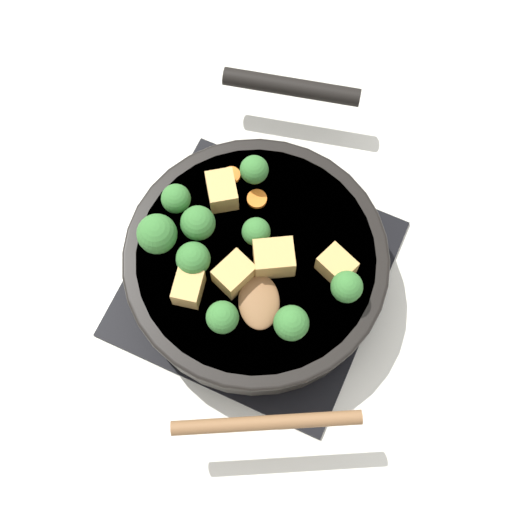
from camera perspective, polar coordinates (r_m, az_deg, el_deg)
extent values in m
plane|color=silver|center=(0.93, 0.00, -1.79)|extent=(2.40, 2.40, 0.00)
cube|color=black|center=(0.92, 0.00, -1.71)|extent=(0.31, 0.31, 0.01)
torus|color=black|center=(0.91, 0.00, -1.39)|extent=(0.24, 0.24, 0.01)
cube|color=black|center=(0.91, 0.00, -1.39)|extent=(0.01, 0.23, 0.01)
cube|color=black|center=(0.91, 0.00, -1.39)|extent=(0.23, 0.01, 0.01)
cylinder|color=black|center=(0.88, 0.00, -0.65)|extent=(0.31, 0.31, 0.06)
cylinder|color=#5B3316|center=(0.87, 0.00, -0.56)|extent=(0.29, 0.29, 0.05)
torus|color=black|center=(0.85, 0.00, -0.09)|extent=(0.32, 0.32, 0.01)
cylinder|color=black|center=(0.97, 2.85, 13.37)|extent=(0.18, 0.07, 0.02)
ellipsoid|color=brown|center=(0.82, 0.24, -3.66)|extent=(0.07, 0.08, 0.01)
cylinder|color=brown|center=(0.79, 0.86, -13.20)|extent=(0.19, 0.11, 0.02)
cube|color=tan|center=(0.83, 1.39, -0.26)|extent=(0.06, 0.06, 0.04)
cube|color=tan|center=(0.82, -5.43, -2.55)|extent=(0.04, 0.04, 0.03)
cube|color=tan|center=(0.86, -2.74, 5.24)|extent=(0.05, 0.05, 0.03)
cube|color=tan|center=(0.83, 6.46, -0.78)|extent=(0.05, 0.04, 0.03)
cube|color=tan|center=(0.82, -1.76, -1.46)|extent=(0.05, 0.05, 0.03)
cylinder|color=#709956|center=(0.86, -4.50, 2.20)|extent=(0.01, 0.01, 0.01)
sphere|color=#387533|center=(0.84, -4.61, 2.77)|extent=(0.04, 0.04, 0.04)
cylinder|color=#709956|center=(0.84, -4.93, -0.72)|extent=(0.01, 0.01, 0.01)
sphere|color=#387533|center=(0.82, -5.05, -0.23)|extent=(0.04, 0.04, 0.04)
cylinder|color=#709956|center=(0.85, 0.01, 1.49)|extent=(0.01, 0.01, 0.01)
sphere|color=#387533|center=(0.83, 0.01, 1.97)|extent=(0.03, 0.03, 0.03)
cylinder|color=#709956|center=(0.88, -0.14, 6.35)|extent=(0.01, 0.01, 0.01)
sphere|color=#387533|center=(0.87, -0.14, 6.92)|extent=(0.04, 0.04, 0.04)
cylinder|color=#709956|center=(0.82, -2.83, -5.20)|extent=(0.01, 0.01, 0.01)
sphere|color=#387533|center=(0.80, -2.90, -4.83)|extent=(0.04, 0.04, 0.04)
cylinder|color=#709956|center=(0.83, 7.09, -2.93)|extent=(0.01, 0.01, 0.01)
sphere|color=#387533|center=(0.81, 7.26, -2.51)|extent=(0.04, 0.04, 0.04)
cylinder|color=#709956|center=(0.86, -7.72, 1.16)|extent=(0.01, 0.01, 0.01)
sphere|color=#387533|center=(0.83, -7.92, 1.76)|extent=(0.05, 0.05, 0.05)
cylinder|color=#709956|center=(0.87, -6.29, 4.05)|extent=(0.01, 0.01, 0.01)
sphere|color=#387533|center=(0.85, -6.42, 4.59)|extent=(0.04, 0.04, 0.04)
cylinder|color=#709956|center=(0.82, 2.77, -5.76)|extent=(0.01, 0.01, 0.01)
sphere|color=#387533|center=(0.80, 2.84, -5.38)|extent=(0.04, 0.04, 0.04)
cylinder|color=orange|center=(0.87, 0.07, 4.59)|extent=(0.02, 0.02, 0.01)
cylinder|color=orange|center=(0.89, -1.99, 6.47)|extent=(0.02, 0.02, 0.01)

